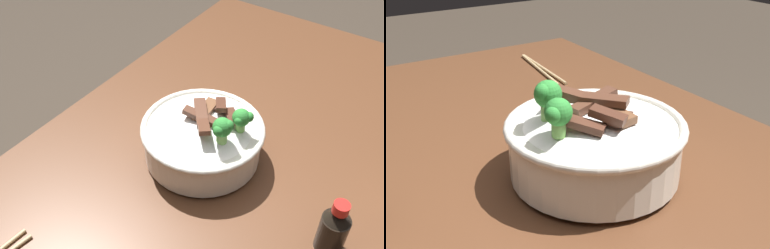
# 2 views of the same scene
# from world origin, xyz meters

# --- Properties ---
(dining_table) EXTENTS (1.32, 0.90, 0.77)m
(dining_table) POSITION_xyz_m (0.00, 0.00, 0.67)
(dining_table) COLOR #56331E
(dining_table) RESTS_ON ground
(rice_bowl) EXTENTS (0.24, 0.24, 0.14)m
(rice_bowl) POSITION_xyz_m (0.00, -0.11, 0.83)
(rice_bowl) COLOR silver
(rice_bowl) RESTS_ON dining_table
(soy_sauce_bottle) EXTENTS (0.05, 0.05, 0.11)m
(soy_sauce_bottle) POSITION_xyz_m (0.06, 0.18, 0.82)
(soy_sauce_bottle) COLOR black
(soy_sauce_bottle) RESTS_ON dining_table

